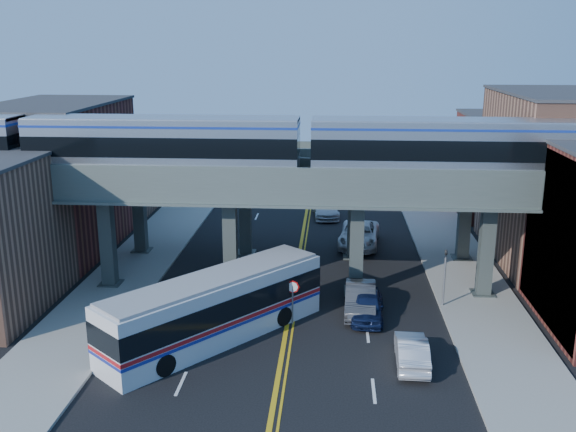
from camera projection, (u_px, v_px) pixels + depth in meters
name	position (u px, v px, depth m)	size (l,w,h in m)	color
ground	(283.00, 348.00, 33.62)	(120.00, 120.00, 0.00)	black
sidewalk_west	(128.00, 274.00, 44.02)	(5.00, 70.00, 0.16)	gray
sidewalk_east	(468.00, 283.00, 42.43)	(5.00, 70.00, 0.16)	gray
building_west_b	(58.00, 178.00, 48.86)	(8.00, 14.00, 11.00)	maroon
building_west_c	(116.00, 166.00, 61.77)	(8.00, 10.00, 8.00)	#8A5C47
building_east_b	(556.00, 179.00, 46.17)	(8.00, 14.00, 12.00)	#8A5C47
building_east_c	(508.00, 166.00, 59.08)	(8.00, 10.00, 9.00)	maroon
mural_panel	(552.00, 245.00, 35.22)	(0.10, 9.50, 9.50)	#29ADB3
elevated_viaduct_near	(293.00, 193.00, 39.63)	(52.00, 3.60, 7.40)	#414C4A
elevated_viaduct_far	(299.00, 171.00, 46.37)	(52.00, 3.60, 7.40)	#414C4A
transit_train	(164.00, 144.00, 39.40)	(51.53, 3.23, 3.78)	black
stop_sign	(293.00, 295.00, 36.03)	(0.76, 0.09, 2.63)	slate
traffic_signal	(445.00, 272.00, 38.16)	(0.15, 0.18, 4.10)	slate
transit_bus	(216.00, 308.00, 34.19)	(10.94, 12.06, 3.44)	silver
car_lane_a	(367.00, 306.00, 37.05)	(1.83, 4.55, 1.55)	#111B3E
car_lane_b	(360.00, 299.00, 37.87)	(1.77, 5.07, 1.67)	#323335
car_lane_c	(359.00, 234.00, 50.39)	(2.95, 6.39, 1.78)	silver
car_lane_d	(325.00, 208.00, 58.85)	(2.22, 5.46, 1.59)	silver
car_parked_curb	(412.00, 351.00, 31.73)	(1.51, 4.34, 1.43)	#BBBBC0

